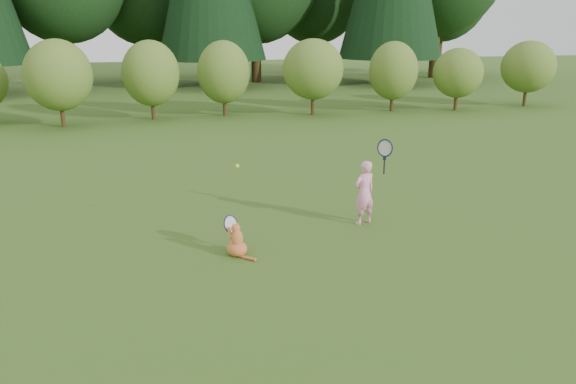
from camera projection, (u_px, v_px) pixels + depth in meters
name	position (u px, v px, depth m)	size (l,w,h in m)	color
ground	(289.00, 253.00, 8.32)	(100.00, 100.00, 0.00)	#2A5417
shrub_row	(194.00, 80.00, 19.97)	(28.00, 3.00, 2.80)	#4B6E22
child	(365.00, 191.00, 9.41)	(0.62, 0.41, 1.64)	#FF98C5
cat	(236.00, 238.00, 8.18)	(0.45, 0.74, 0.66)	#CD6227
tennis_ball	(237.00, 166.00, 8.63)	(0.07, 0.07, 0.07)	#CEE81B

